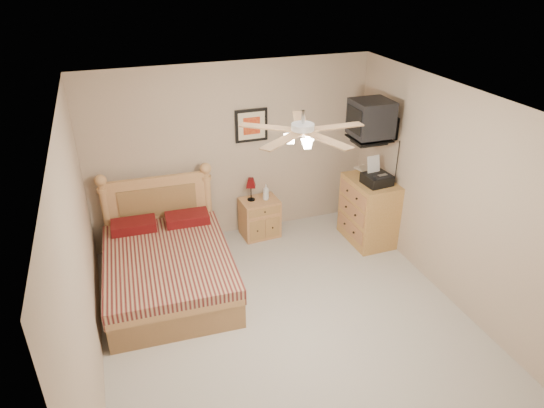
# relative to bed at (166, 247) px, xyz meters

# --- Properties ---
(floor) EXTENTS (4.50, 4.50, 0.00)m
(floor) POSITION_rel_bed_xyz_m (1.15, -1.12, -0.62)
(floor) COLOR #ACA69B
(floor) RESTS_ON ground
(ceiling) EXTENTS (4.00, 4.50, 0.04)m
(ceiling) POSITION_rel_bed_xyz_m (1.15, -1.12, 1.88)
(ceiling) COLOR white
(ceiling) RESTS_ON ground
(wall_back) EXTENTS (4.00, 0.04, 2.50)m
(wall_back) POSITION_rel_bed_xyz_m (1.15, 1.13, 0.63)
(wall_back) COLOR tan
(wall_back) RESTS_ON ground
(wall_front) EXTENTS (4.00, 0.04, 2.50)m
(wall_front) POSITION_rel_bed_xyz_m (1.15, -3.37, 0.63)
(wall_front) COLOR tan
(wall_front) RESTS_ON ground
(wall_left) EXTENTS (0.04, 4.50, 2.50)m
(wall_left) POSITION_rel_bed_xyz_m (-0.85, -1.12, 0.63)
(wall_left) COLOR tan
(wall_left) RESTS_ON ground
(wall_right) EXTENTS (0.04, 4.50, 2.50)m
(wall_right) POSITION_rel_bed_xyz_m (3.15, -1.12, 0.63)
(wall_right) COLOR tan
(wall_right) RESTS_ON ground
(bed) EXTENTS (1.54, 1.97, 1.24)m
(bed) POSITION_rel_bed_xyz_m (0.00, 0.00, 0.00)
(bed) COLOR tan
(bed) RESTS_ON ground
(nightstand) EXTENTS (0.55, 0.43, 0.58)m
(nightstand) POSITION_rel_bed_xyz_m (1.45, 0.88, -0.33)
(nightstand) COLOR #A26339
(nightstand) RESTS_ON ground
(table_lamp) EXTENTS (0.24, 0.24, 0.34)m
(table_lamp) POSITION_rel_bed_xyz_m (1.34, 0.93, 0.13)
(table_lamp) COLOR #510507
(table_lamp) RESTS_ON nightstand
(lotion_bottle) EXTENTS (0.11, 0.11, 0.24)m
(lotion_bottle) POSITION_rel_bed_xyz_m (1.55, 0.87, 0.08)
(lotion_bottle) COLOR white
(lotion_bottle) RESTS_ON nightstand
(framed_picture) EXTENTS (0.46, 0.04, 0.46)m
(framed_picture) POSITION_rel_bed_xyz_m (1.42, 1.11, 1.00)
(framed_picture) COLOR black
(framed_picture) RESTS_ON wall_back
(dresser) EXTENTS (0.57, 0.81, 0.94)m
(dresser) POSITION_rel_bed_xyz_m (2.88, 0.25, -0.15)
(dresser) COLOR #A57434
(dresser) RESTS_ON ground
(fax_machine) EXTENTS (0.38, 0.40, 0.37)m
(fax_machine) POSITION_rel_bed_xyz_m (2.88, 0.13, 0.51)
(fax_machine) COLOR black
(fax_machine) RESTS_ON dresser
(magazine_lower) EXTENTS (0.26, 0.31, 0.03)m
(magazine_lower) POSITION_rel_bed_xyz_m (2.87, 0.57, 0.34)
(magazine_lower) COLOR beige
(magazine_lower) RESTS_ON dresser
(magazine_upper) EXTENTS (0.26, 0.31, 0.02)m
(magazine_upper) POSITION_rel_bed_xyz_m (2.88, 0.56, 0.36)
(magazine_upper) COLOR tan
(magazine_upper) RESTS_ON magazine_lower
(wall_tv) EXTENTS (0.56, 0.46, 0.58)m
(wall_tv) POSITION_rel_bed_xyz_m (2.90, 0.22, 1.19)
(wall_tv) COLOR black
(wall_tv) RESTS_ON wall_right
(ceiling_fan) EXTENTS (1.14, 1.14, 0.28)m
(ceiling_fan) POSITION_rel_bed_xyz_m (1.15, -1.32, 1.74)
(ceiling_fan) COLOR silver
(ceiling_fan) RESTS_ON ceiling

